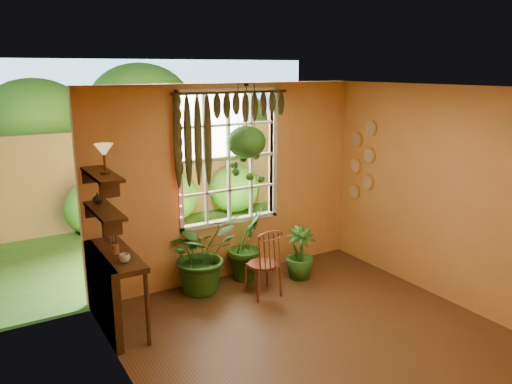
# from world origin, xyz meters

# --- Properties ---
(floor) EXTENTS (4.50, 4.50, 0.00)m
(floor) POSITION_xyz_m (0.00, 0.00, 0.00)
(floor) COLOR #503316
(floor) RESTS_ON ground
(ceiling) EXTENTS (4.50, 4.50, 0.00)m
(ceiling) POSITION_xyz_m (0.00, 0.00, 2.70)
(ceiling) COLOR white
(ceiling) RESTS_ON wall_back
(wall_back) EXTENTS (4.00, 0.00, 4.00)m
(wall_back) POSITION_xyz_m (0.00, 2.25, 1.35)
(wall_back) COLOR #DF964C
(wall_back) RESTS_ON floor
(wall_left) EXTENTS (0.00, 4.50, 4.50)m
(wall_left) POSITION_xyz_m (-2.00, 0.00, 1.35)
(wall_left) COLOR #DF964C
(wall_left) RESTS_ON floor
(wall_right) EXTENTS (0.00, 4.50, 4.50)m
(wall_right) POSITION_xyz_m (2.00, 0.00, 1.35)
(wall_right) COLOR #DF964C
(wall_right) RESTS_ON floor
(window) EXTENTS (1.52, 0.10, 1.86)m
(window) POSITION_xyz_m (0.00, 2.28, 1.70)
(window) COLOR silver
(window) RESTS_ON wall_back
(valance_vine) EXTENTS (1.70, 0.12, 1.10)m
(valance_vine) POSITION_xyz_m (-0.08, 2.16, 2.28)
(valance_vine) COLOR #3C2710
(valance_vine) RESTS_ON window
(string_lights) EXTENTS (0.03, 0.03, 1.54)m
(string_lights) POSITION_xyz_m (-0.76, 2.19, 1.75)
(string_lights) COLOR #FF2633
(string_lights) RESTS_ON window
(wall_plates) EXTENTS (0.04, 0.32, 1.10)m
(wall_plates) POSITION_xyz_m (1.98, 1.79, 1.55)
(wall_plates) COLOR beige
(wall_plates) RESTS_ON wall_right
(counter_ledge) EXTENTS (0.40, 1.20, 0.90)m
(counter_ledge) POSITION_xyz_m (-1.91, 1.60, 0.55)
(counter_ledge) COLOR #3C2710
(counter_ledge) RESTS_ON floor
(shelf_lower) EXTENTS (0.25, 0.90, 0.04)m
(shelf_lower) POSITION_xyz_m (-1.88, 1.60, 1.40)
(shelf_lower) COLOR #3C2710
(shelf_lower) RESTS_ON wall_left
(shelf_upper) EXTENTS (0.25, 0.90, 0.04)m
(shelf_upper) POSITION_xyz_m (-1.88, 1.60, 1.80)
(shelf_upper) COLOR #3C2710
(shelf_upper) RESTS_ON wall_left
(backyard) EXTENTS (14.00, 10.00, 12.00)m
(backyard) POSITION_xyz_m (0.24, 6.87, 1.28)
(backyard) COLOR #245418
(backyard) RESTS_ON ground
(windsor_chair) EXTENTS (0.41, 0.43, 1.06)m
(windsor_chair) POSITION_xyz_m (0.06, 1.45, 0.31)
(windsor_chair) COLOR maroon
(windsor_chair) RESTS_ON floor
(potted_plant_left) EXTENTS (1.11, 1.02, 1.05)m
(potted_plant_left) POSITION_xyz_m (-0.58, 1.99, 0.52)
(potted_plant_left) COLOR #1E4512
(potted_plant_left) RESTS_ON floor
(potted_plant_mid) EXTENTS (0.69, 0.63, 1.01)m
(potted_plant_mid) POSITION_xyz_m (0.14, 2.03, 0.50)
(potted_plant_mid) COLOR #1E4512
(potted_plant_mid) RESTS_ON floor
(potted_plant_right) EXTENTS (0.48, 0.48, 0.73)m
(potted_plant_right) POSITION_xyz_m (0.78, 1.66, 0.37)
(potted_plant_right) COLOR #1E4512
(potted_plant_right) RESTS_ON floor
(hanging_basket) EXTENTS (0.51, 0.51, 1.33)m
(hanging_basket) POSITION_xyz_m (0.14, 2.02, 1.90)
(hanging_basket) COLOR black
(hanging_basket) RESTS_ON ceiling
(cup_a) EXTENTS (0.12, 0.12, 0.09)m
(cup_a) POSITION_xyz_m (-1.78, 1.28, 0.95)
(cup_a) COLOR silver
(cup_a) RESTS_ON counter_ledge
(cup_b) EXTENTS (0.13, 0.13, 0.09)m
(cup_b) POSITION_xyz_m (-1.72, 2.00, 0.95)
(cup_b) COLOR beige
(cup_b) RESTS_ON counter_ledge
(brush_jar) EXTENTS (0.09, 0.09, 0.33)m
(brush_jar) POSITION_xyz_m (-1.80, 1.58, 1.03)
(brush_jar) COLOR brown
(brush_jar) RESTS_ON counter_ledge
(shelf_vase) EXTENTS (0.12, 0.12, 0.12)m
(shelf_vase) POSITION_xyz_m (-1.87, 1.89, 1.48)
(shelf_vase) COLOR #B2AD99
(shelf_vase) RESTS_ON shelf_lower
(tiffany_lamp) EXTENTS (0.19, 0.19, 0.32)m
(tiffany_lamp) POSITION_xyz_m (-1.86, 1.50, 2.05)
(tiffany_lamp) COLOR #553B18
(tiffany_lamp) RESTS_ON shelf_upper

